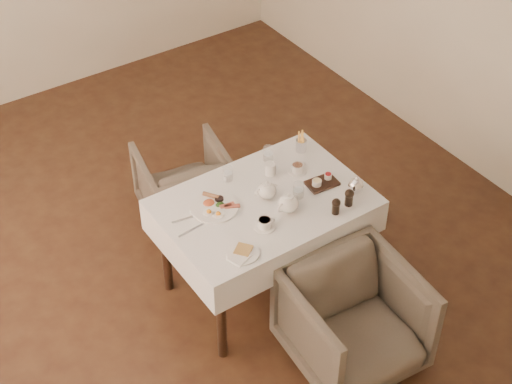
{
  "coord_description": "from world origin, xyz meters",
  "views": [
    {
      "loc": [
        -1.96,
        -3.61,
        3.93
      ],
      "look_at": [
        0.1,
        -0.58,
        0.82
      ],
      "focal_mm": 55.0,
      "sensor_mm": 36.0,
      "label": 1
    }
  ],
  "objects": [
    {
      "name": "teapot_centre",
      "position": [
        0.17,
        -0.59,
        0.82
      ],
      "size": [
        0.18,
        0.14,
        0.13
      ],
      "primitive_type": null,
      "rotation": [
        0.0,
        0.0,
        -0.11
      ],
      "color": "white",
      "rests_on": "table"
    },
    {
      "name": "glass_left",
      "position": [
        0.06,
        -0.31,
        0.8
      ],
      "size": [
        0.08,
        0.08,
        0.09
      ],
      "primitive_type": "cylinder",
      "rotation": [
        0.0,
        0.0,
        0.18
      ],
      "color": "silver",
      "rests_on": "table"
    },
    {
      "name": "armchair_near",
      "position": [
        0.23,
        -1.42,
        0.34
      ],
      "size": [
        0.78,
        0.8,
        0.68
      ],
      "primitive_type": "imported",
      "rotation": [
        0.0,
        0.0,
        -0.08
      ],
      "color": "brown",
      "rests_on": "ground"
    },
    {
      "name": "glass_mid",
      "position": [
        0.34,
        -0.7,
        0.8
      ],
      "size": [
        0.09,
        0.09,
        0.1
      ],
      "primitive_type": "cylinder",
      "rotation": [
        0.0,
        0.0,
        -0.24
      ],
      "color": "silver",
      "rests_on": "table"
    },
    {
      "name": "creamer",
      "position": [
        0.32,
        -0.42,
        0.8
      ],
      "size": [
        0.07,
        0.07,
        0.08
      ],
      "primitive_type": "cylinder",
      "rotation": [
        0.0,
        0.0,
        -0.02
      ],
      "color": "white",
      "rests_on": "table"
    },
    {
      "name": "pepper_mill_right",
      "position": [
        0.54,
        -0.93,
        0.81
      ],
      "size": [
        0.07,
        0.07,
        0.12
      ],
      "primitive_type": null,
      "rotation": [
        0.0,
        0.0,
        0.19
      ],
      "color": "black",
      "rests_on": "table"
    },
    {
      "name": "fries_cup",
      "position": [
        0.63,
        -0.33,
        0.82
      ],
      "size": [
        0.07,
        0.07,
        0.15
      ],
      "rotation": [
        0.0,
        0.0,
        0.13
      ],
      "color": "silver",
      "rests_on": "table"
    },
    {
      "name": "teacup_near",
      "position": [
        0.0,
        -0.81,
        0.78
      ],
      "size": [
        0.13,
        0.13,
        0.06
      ],
      "rotation": [
        0.0,
        0.0,
        -0.25
      ],
      "color": "white",
      "rests_on": "table"
    },
    {
      "name": "teacup_far",
      "position": [
        0.48,
        -0.5,
        0.78
      ],
      "size": [
        0.12,
        0.12,
        0.06
      ],
      "rotation": [
        0.0,
        0.0,
        -0.03
      ],
      "color": "white",
      "rests_on": "table"
    },
    {
      "name": "side_plate",
      "position": [
        -0.24,
        -0.93,
        0.76
      ],
      "size": [
        0.2,
        0.19,
        0.02
      ],
      "rotation": [
        0.0,
        0.0,
        0.44
      ],
      "color": "white",
      "rests_on": "table"
    },
    {
      "name": "silver_pot",
      "position": [
        0.65,
        -0.87,
        0.82
      ],
      "size": [
        0.14,
        0.13,
        0.13
      ],
      "primitive_type": null,
      "rotation": [
        0.0,
        0.0,
        -0.35
      ],
      "color": "white",
      "rests_on": "table"
    },
    {
      "name": "cutlery_knife",
      "position": [
        -0.37,
        -0.59,
        0.76
      ],
      "size": [
        0.18,
        0.03,
        0.0
      ],
      "primitive_type": "cube",
      "rotation": [
        0.0,
        0.0,
        1.66
      ],
      "color": "silver",
      "rests_on": "table"
    },
    {
      "name": "teapot_front",
      "position": [
        0.2,
        -0.77,
        0.82
      ],
      "size": [
        0.2,
        0.17,
        0.14
      ],
      "primitive_type": null,
      "rotation": [
        0.0,
        0.0,
        0.19
      ],
      "color": "white",
      "rests_on": "table"
    },
    {
      "name": "breakfast_plate",
      "position": [
        -0.15,
        -0.49,
        0.77
      ],
      "size": [
        0.3,
        0.3,
        0.04
      ],
      "rotation": [
        0.0,
        0.0,
        0.15
      ],
      "color": "white",
      "rests_on": "table"
    },
    {
      "name": "pepper_mill_left",
      "position": [
        0.43,
        -0.95,
        0.81
      ],
      "size": [
        0.06,
        0.06,
        0.11
      ],
      "primitive_type": null,
      "rotation": [
        0.0,
        0.0,
        0.14
      ],
      "color": "black",
      "rests_on": "table"
    },
    {
      "name": "cutlery_fork",
      "position": [
        -0.34,
        -0.49,
        0.76
      ],
      "size": [
        0.19,
        0.05,
        0.0
      ],
      "primitive_type": "cube",
      "rotation": [
        0.0,
        0.0,
        1.41
      ],
      "color": "silver",
      "rests_on": "table"
    },
    {
      "name": "table",
      "position": [
        0.13,
        -0.62,
        0.64
      ],
      "size": [
        1.28,
        0.88,
        0.75
      ],
      "color": "black",
      "rests_on": "ground"
    },
    {
      "name": "armchair_far",
      "position": [
        0.07,
        0.31,
        0.29
      ],
      "size": [
        0.72,
        0.74,
        0.58
      ],
      "primitive_type": "imported",
      "rotation": [
        0.0,
        0.0,
        2.95
      ],
      "color": "brown",
      "rests_on": "ground"
    },
    {
      "name": "glass_right",
      "position": [
        0.4,
        -0.29,
        0.8
      ],
      "size": [
        0.09,
        0.09,
        0.1
      ],
      "primitive_type": "cylinder",
      "rotation": [
        0.0,
        0.0,
        -0.24
      ],
      "color": "silver",
      "rests_on": "table"
    },
    {
      "name": "condiment_board",
      "position": [
        0.53,
        -0.69,
        0.77
      ],
      "size": [
        0.21,
        0.15,
        0.05
      ],
      "rotation": [
        0.0,
        0.0,
        -0.09
      ],
      "color": "black",
      "rests_on": "table"
    }
  ]
}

